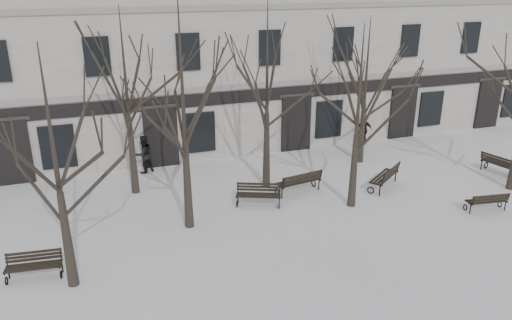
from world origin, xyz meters
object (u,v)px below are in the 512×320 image
tree_0 (52,143)px  tree_1 (182,87)px  bench_1 (299,181)px  bench_3 (258,194)px  bench_5 (502,165)px  bench_0 (34,265)px  bench_2 (487,201)px  bench_4 (386,176)px  tree_2 (359,97)px

tree_0 → tree_1: bearing=31.1°
bench_1 → bench_3: 2.09m
bench_1 → bench_3: bench_1 is taller
tree_1 → bench_5: 15.37m
bench_0 → bench_2: bench_0 is taller
tree_0 → bench_3: 8.79m
bench_3 → bench_4: bench_4 is taller
bench_0 → bench_1: 10.65m
bench_5 → tree_2: bearing=80.1°
bench_1 → bench_3: size_ratio=1.11×
bench_1 → bench_4: bench_4 is taller
tree_0 → tree_2: tree_0 is taller
tree_0 → tree_1: (4.08, 2.46, 0.73)m
bench_5 → tree_0: bearing=84.1°
bench_0 → tree_2: bearing=12.6°
bench_3 → bench_1: bearing=37.3°
bench_4 → bench_5: size_ratio=0.98×
tree_0 → bench_0: size_ratio=4.25×
bench_2 → bench_3: bearing=-14.4°
tree_1 → bench_1: (5.03, 1.37, -4.68)m
bench_3 → tree_0: bearing=-132.0°
tree_2 → bench_1: size_ratio=3.48×
tree_0 → bench_1: bearing=22.8°
bench_0 → tree_1: bearing=24.5°
bench_2 → tree_1: bearing=-4.7°
bench_0 → bench_5: (19.82, 1.77, 0.08)m
tree_1 → bench_0: bearing=-162.1°
tree_2 → bench_4: (2.26, 1.07, -3.92)m
bench_3 → bench_4: bearing=20.9°
tree_0 → bench_5: bearing=7.8°
tree_0 → bench_5: size_ratio=3.55×
tree_0 → bench_0: bearing=144.4°
tree_0 → bench_0: tree_0 is taller
bench_0 → bench_2: size_ratio=1.02×
tree_0 → bench_3: (7.09, 3.31, -4.01)m
bench_1 → bench_2: (6.23, -4.01, -0.10)m
tree_1 → bench_4: size_ratio=4.20×
tree_1 → bench_5: (14.64, 0.09, -4.69)m
bench_2 → bench_5: bench_5 is taller
tree_0 → bench_5: tree_0 is taller
tree_1 → bench_2: tree_1 is taller
tree_1 → bench_4: 9.98m
tree_1 → bench_0: tree_1 is taller
bench_2 → bench_4: bench_4 is taller
tree_1 → tree_2: size_ratio=1.17×
bench_0 → bench_5: bearing=11.7°
bench_1 → bench_4: bearing=159.6°
tree_0 → tree_2: bearing=10.8°
tree_2 → bench_0: bearing=-173.9°
tree_2 → tree_1: bearing=176.2°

